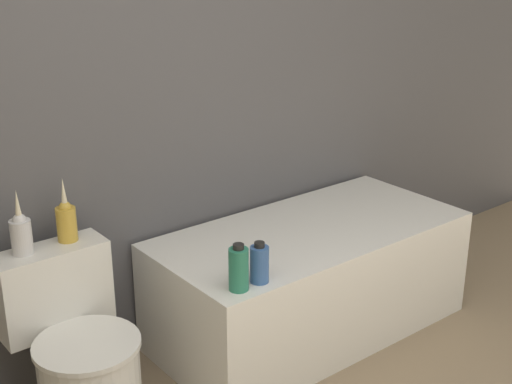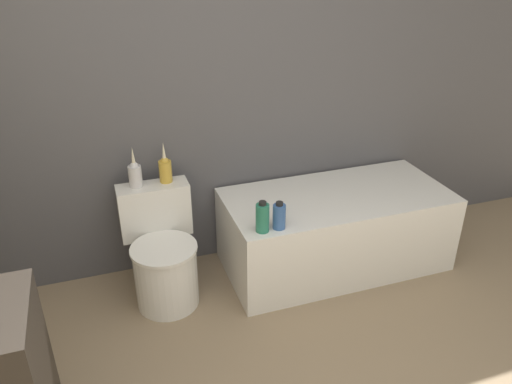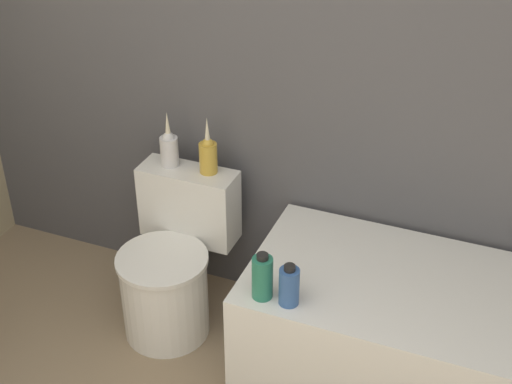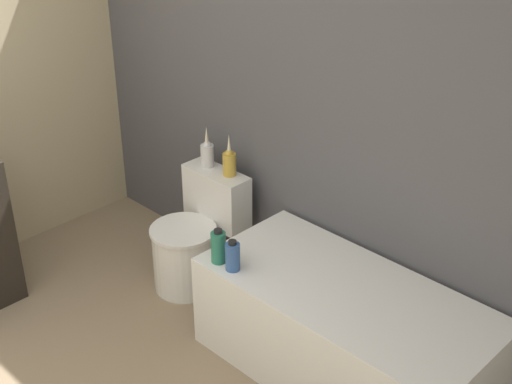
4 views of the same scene
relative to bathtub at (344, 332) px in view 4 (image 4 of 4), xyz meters
The scene contains 7 objects.
wall_back_tiled 1.36m from the bathtub, 152.79° to the left, with size 6.40×0.06×2.60m.
bathtub is the anchor object (origin of this frame).
toilet 1.16m from the bathtub, behind, with size 0.44×0.56×0.68m.
vase_gold 1.37m from the bathtub, 169.45° to the left, with size 0.08×0.08×0.25m.
vase_silver 1.21m from the bathtub, 167.31° to the left, with size 0.08×0.08×0.26m.
shampoo_bottle_tall 0.76m from the bathtub, 156.61° to the right, with size 0.08×0.08×0.19m.
shampoo_bottle_short 0.67m from the bathtub, 152.74° to the right, with size 0.07×0.07×0.17m.
Camera 4 is at (2.42, -0.67, 2.57)m, focal length 50.00 mm.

